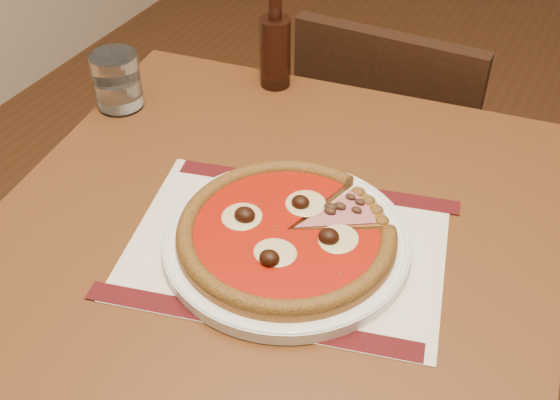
{
  "coord_description": "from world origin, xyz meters",
  "views": [
    {
      "loc": [
        -0.55,
        -1.06,
        1.43
      ],
      "look_at": [
        -0.91,
        -0.39,
        0.78
      ],
      "focal_mm": 45.0,
      "sensor_mm": 36.0,
      "label": 1
    }
  ],
  "objects_px": {
    "table": "(274,273)",
    "water_glass": "(117,81)",
    "bottle": "(275,48)",
    "pizza": "(287,232)",
    "plate": "(287,242)",
    "chair_far": "(389,155)"
  },
  "relations": [
    {
      "from": "pizza",
      "to": "water_glass",
      "type": "distance_m",
      "value": 0.46
    },
    {
      "from": "plate",
      "to": "bottle",
      "type": "distance_m",
      "value": 0.44
    },
    {
      "from": "plate",
      "to": "bottle",
      "type": "height_order",
      "value": "bottle"
    },
    {
      "from": "water_glass",
      "to": "chair_far",
      "type": "bearing_deg",
      "value": 51.7
    },
    {
      "from": "table",
      "to": "water_glass",
      "type": "bearing_deg",
      "value": 158.89
    },
    {
      "from": "chair_far",
      "to": "pizza",
      "type": "bearing_deg",
      "value": 94.02
    },
    {
      "from": "chair_far",
      "to": "water_glass",
      "type": "relative_size",
      "value": 8.16
    },
    {
      "from": "chair_far",
      "to": "bottle",
      "type": "distance_m",
      "value": 0.47
    },
    {
      "from": "pizza",
      "to": "chair_far",
      "type": "bearing_deg",
      "value": 95.6
    },
    {
      "from": "chair_far",
      "to": "water_glass",
      "type": "xyz_separation_m",
      "value": [
        -0.36,
        -0.46,
        0.34
      ]
    },
    {
      "from": "bottle",
      "to": "table",
      "type": "bearing_deg",
      "value": -62.41
    },
    {
      "from": "plate",
      "to": "water_glass",
      "type": "distance_m",
      "value": 0.46
    },
    {
      "from": "plate",
      "to": "pizza",
      "type": "height_order",
      "value": "pizza"
    },
    {
      "from": "plate",
      "to": "pizza",
      "type": "distance_m",
      "value": 0.02
    },
    {
      "from": "chair_far",
      "to": "pizza",
      "type": "relative_size",
      "value": 2.71
    },
    {
      "from": "table",
      "to": "plate",
      "type": "distance_m",
      "value": 0.12
    },
    {
      "from": "table",
      "to": "pizza",
      "type": "bearing_deg",
      "value": -41.63
    },
    {
      "from": "water_glass",
      "to": "bottle",
      "type": "bearing_deg",
      "value": 42.42
    },
    {
      "from": "table",
      "to": "bottle",
      "type": "distance_m",
      "value": 0.42
    },
    {
      "from": "table",
      "to": "water_glass",
      "type": "distance_m",
      "value": 0.44
    },
    {
      "from": "pizza",
      "to": "bottle",
      "type": "bearing_deg",
      "value": 120.04
    },
    {
      "from": "chair_far",
      "to": "pizza",
      "type": "xyz_separation_m",
      "value": [
        0.06,
        -0.64,
        0.32
      ]
    }
  ]
}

